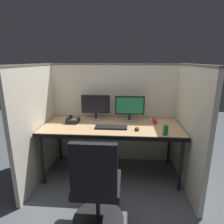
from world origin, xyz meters
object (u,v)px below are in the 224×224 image
at_px(desk, 112,129).
at_px(desk_phone, 72,120).
at_px(monitor_left, 96,106).
at_px(soda_can, 165,130).
at_px(computer_mouse, 137,129).
at_px(office_chair, 97,196).
at_px(keyboard_main, 111,127).
at_px(monitor_right, 130,107).
at_px(red_stapler, 155,121).

distance_m(desk, desk_phone, 0.60).
relative_size(monitor_left, soda_can, 3.52).
bearing_deg(computer_mouse, office_chair, -116.48).
bearing_deg(soda_can, keyboard_main, 164.27).
bearing_deg(monitor_right, keyboard_main, -126.08).
bearing_deg(computer_mouse, monitor_left, 144.21).
xyz_separation_m(office_chair, monitor_left, (-0.20, 1.25, 0.59)).
bearing_deg(office_chair, monitor_right, 68.79).
bearing_deg(soda_can, office_chair, -137.19).
bearing_deg(office_chair, monitor_left, 92.42).
xyz_separation_m(soda_can, red_stapler, (-0.07, 0.46, -0.03)).
relative_size(desk, monitor_right, 4.42).
height_order(monitor_left, red_stapler, monitor_left).
distance_m(keyboard_main, desk_phone, 0.62).
height_order(desk, red_stapler, red_stapler).
height_order(keyboard_main, computer_mouse, computer_mouse).
bearing_deg(monitor_right, computer_mouse, -76.75).
height_order(desk, office_chair, office_chair).
bearing_deg(office_chair, desk_phone, 109.04).
xyz_separation_m(keyboard_main, red_stapler, (0.61, 0.27, 0.02)).
distance_m(soda_can, desk_phone, 1.32).
height_order(office_chair, monitor_left, monitor_left).
relative_size(monitor_left, monitor_right, 1.00).
relative_size(monitor_right, red_stapler, 2.87).
distance_m(monitor_right, desk_phone, 0.86).
height_order(monitor_left, monitor_right, same).
distance_m(desk_phone, red_stapler, 1.20).
relative_size(monitor_right, keyboard_main, 1.00).
height_order(desk, monitor_left, monitor_left).
xyz_separation_m(monitor_right, red_stapler, (0.36, -0.07, -0.19)).
height_order(desk, keyboard_main, keyboard_main).
bearing_deg(desk_phone, monitor_right, 9.19).
distance_m(office_chair, keyboard_main, 0.96).
bearing_deg(office_chair, soda_can, 36.14).
bearing_deg(red_stapler, office_chair, -120.58).
bearing_deg(soda_can, computer_mouse, 158.91).
relative_size(office_chair, monitor_right, 2.27).
bearing_deg(monitor_right, red_stapler, -10.29).
relative_size(soda_can, desk_phone, 0.64).
xyz_separation_m(monitor_left, soda_can, (0.94, -0.57, -0.15)).
height_order(computer_mouse, desk_phone, desk_phone).
height_order(desk_phone, red_stapler, desk_phone).
distance_m(monitor_left, computer_mouse, 0.77).
distance_m(monitor_left, keyboard_main, 0.51).
bearing_deg(desk, office_chair, -93.86).
bearing_deg(desk, computer_mouse, -24.20).
bearing_deg(soda_can, red_stapler, 98.10).
bearing_deg(monitor_right, monitor_left, 175.15).
relative_size(office_chair, keyboard_main, 2.27).
xyz_separation_m(monitor_left, desk_phone, (-0.32, -0.18, -0.18)).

